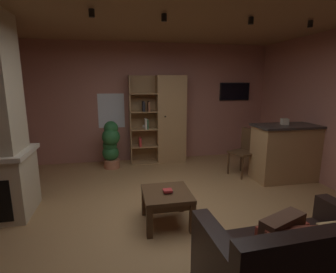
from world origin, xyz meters
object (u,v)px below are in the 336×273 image
(tissue_box, at_px, (285,122))
(table_book_0, at_px, (168,191))
(leather_couch, at_px, (295,266))
(table_book_1, at_px, (168,191))
(coffee_table, at_px, (167,198))
(dining_chair, at_px, (245,149))
(bookshelf_cabinet, at_px, (167,120))
(wall_mounted_tv, at_px, (235,92))
(kitchen_bar_counter, at_px, (290,152))
(potted_floor_plant, at_px, (111,144))

(tissue_box, bearing_deg, table_book_0, -154.82)
(table_book_0, bearing_deg, leather_couch, -60.73)
(table_book_0, height_order, table_book_1, table_book_1)
(tissue_box, relative_size, leather_couch, 0.08)
(coffee_table, bearing_deg, dining_chair, 38.69)
(bookshelf_cabinet, height_order, wall_mounted_tv, bookshelf_cabinet)
(leather_couch, bearing_deg, kitchen_bar_counter, 54.98)
(coffee_table, bearing_deg, kitchen_bar_counter, 23.23)
(table_book_0, bearing_deg, potted_floor_plant, 107.40)
(coffee_table, bearing_deg, wall_mounted_tv, 52.22)
(leather_couch, distance_m, coffee_table, 1.62)
(coffee_table, bearing_deg, table_book_1, -82.74)
(coffee_table, xyz_separation_m, table_book_1, (0.00, -0.04, 0.12))
(table_book_1, relative_size, wall_mounted_tv, 0.15)
(table_book_1, bearing_deg, coffee_table, 97.26)
(bookshelf_cabinet, xyz_separation_m, table_book_1, (-0.52, -2.72, -0.50))
(leather_couch, bearing_deg, wall_mounted_tv, 71.54)
(coffee_table, distance_m, table_book_1, 0.13)
(kitchen_bar_counter, distance_m, leather_couch, 3.06)
(coffee_table, xyz_separation_m, dining_chair, (1.87, 1.50, 0.18))
(bookshelf_cabinet, height_order, potted_floor_plant, bookshelf_cabinet)
(leather_couch, bearing_deg, table_book_0, 119.27)
(bookshelf_cabinet, distance_m, dining_chair, 1.85)
(bookshelf_cabinet, distance_m, leather_couch, 4.15)
(table_book_0, distance_m, dining_chair, 2.37)
(potted_floor_plant, bearing_deg, bookshelf_cabinet, 11.38)
(kitchen_bar_counter, xyz_separation_m, table_book_1, (-2.56, -1.13, -0.06))
(bookshelf_cabinet, bearing_deg, kitchen_bar_counter, -37.92)
(dining_chair, distance_m, potted_floor_plant, 2.77)
(kitchen_bar_counter, xyz_separation_m, wall_mounted_tv, (-0.32, 1.80, 1.06))
(coffee_table, height_order, table_book_0, table_book_0)
(table_book_0, height_order, potted_floor_plant, potted_floor_plant)
(leather_couch, distance_m, potted_floor_plant, 4.14)
(table_book_0, relative_size, potted_floor_plant, 0.11)
(tissue_box, distance_m, coffee_table, 2.79)
(tissue_box, xyz_separation_m, potted_floor_plant, (-3.16, 1.28, -0.58))
(table_book_1, distance_m, dining_chair, 2.41)
(leather_couch, relative_size, potted_floor_plant, 1.51)
(leather_couch, xyz_separation_m, wall_mounted_tv, (1.43, 4.29, 1.27))
(kitchen_bar_counter, xyz_separation_m, potted_floor_plant, (-3.30, 1.33, -0.00))
(tissue_box, height_order, table_book_0, tissue_box)
(coffee_table, bearing_deg, bookshelf_cabinet, 78.94)
(table_book_0, distance_m, potted_floor_plant, 2.53)
(kitchen_bar_counter, relative_size, tissue_box, 11.56)
(leather_couch, height_order, coffee_table, leather_couch)
(table_book_0, xyz_separation_m, table_book_1, (-0.02, -0.05, 0.02))
(bookshelf_cabinet, bearing_deg, potted_floor_plant, -168.62)
(wall_mounted_tv, bearing_deg, tissue_box, -84.05)
(table_book_1, height_order, dining_chair, dining_chair)
(tissue_box, distance_m, table_book_1, 2.77)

